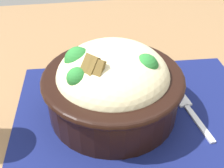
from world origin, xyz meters
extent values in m
cube|color=olive|center=(0.00, 0.00, 0.71)|extent=(1.22, 0.99, 0.04)
cube|color=#11194C|center=(0.04, -0.01, 0.73)|extent=(0.40, 0.30, 0.00)
cylinder|color=black|center=(0.00, 0.00, 0.76)|extent=(0.20, 0.20, 0.07)
torus|color=black|center=(0.00, 0.00, 0.79)|extent=(0.21, 0.21, 0.01)
ellipsoid|color=beige|center=(0.00, 0.00, 0.79)|extent=(0.23, 0.23, 0.10)
sphere|color=#27722D|center=(-0.05, 0.01, 0.82)|extent=(0.04, 0.04, 0.04)
sphere|color=#27722D|center=(0.04, -0.02, 0.82)|extent=(0.04, 0.04, 0.04)
sphere|color=#27722D|center=(-0.05, -0.03, 0.82)|extent=(0.03, 0.03, 0.03)
cylinder|color=orange|center=(0.01, -0.01, 0.82)|extent=(0.03, 0.02, 0.01)
cube|color=brown|center=(-0.04, -0.03, 0.83)|extent=(0.04, 0.04, 0.04)
cube|color=brown|center=(-0.03, -0.04, 0.83)|extent=(0.04, 0.04, 0.04)
cube|color=silver|center=(0.13, -0.06, 0.73)|extent=(0.02, 0.07, 0.00)
cube|color=silver|center=(0.12, -0.02, 0.73)|extent=(0.01, 0.01, 0.00)
cube|color=silver|center=(0.12, 0.00, 0.73)|extent=(0.02, 0.03, 0.00)
cube|color=silver|center=(0.12, 0.03, 0.73)|extent=(0.01, 0.02, 0.00)
cube|color=silver|center=(0.12, 0.03, 0.73)|extent=(0.01, 0.02, 0.00)
cube|color=silver|center=(0.11, 0.03, 0.73)|extent=(0.01, 0.02, 0.00)
cube|color=silver|center=(0.11, 0.03, 0.73)|extent=(0.01, 0.02, 0.00)
camera|label=1|loc=(-0.05, -0.32, 1.03)|focal=43.46mm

